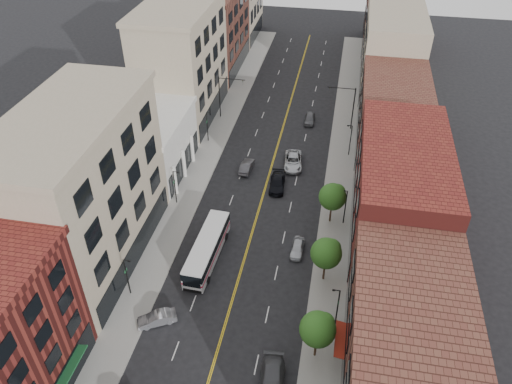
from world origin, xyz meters
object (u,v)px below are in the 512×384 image
Objects in this scene: car_parked_mid at (272,383)px; car_lane_c at (310,119)px; car_lane_a at (277,183)px; car_angle_b at (157,319)px; car_lane_b at (293,161)px; city_bus at (207,248)px; car_parked_far at (297,248)px; car_lane_behind at (247,166)px.

car_parked_mid reaches higher than car_lane_c.
car_angle_b is at bearing -112.80° from car_lane_a.
car_lane_a is 0.89× the size of car_lane_b.
city_bus is 10.64m from car_parked_far.
city_bus is 1.94× the size of car_parked_mid.
car_lane_a is (5.82, 15.24, -0.91)m from city_bus.
city_bus is at bearing -105.04° from car_lane_c.
car_lane_a is at bearing 133.09° from car_angle_b.
car_lane_c is at bearing -113.30° from car_lane_behind.
car_angle_b is (-2.62, -9.88, -0.99)m from city_bus.
car_lane_a reaches higher than car_angle_b.
car_lane_b is 13.32m from car_lane_c.
car_parked_far is 0.89× the size of car_lane_behind.
car_lane_b is at bearing 71.47° from car_lane_a.
city_bus is 22.23m from car_lane_b.
car_lane_b reaches higher than car_angle_b.
car_lane_c is at bearing 78.71° from city_bus.
car_lane_b is (9.90, 30.87, 0.13)m from car_angle_b.
car_angle_b is 13.59m from car_parked_mid.
city_bus is 1.96× the size of car_lane_b.
city_bus reaches higher than car_parked_far.
car_lane_a reaches higher than car_lane_c.
city_bus reaches higher than car_angle_b.
car_parked_mid is 34.63m from car_lane_behind.
car_angle_b is at bearing -114.15° from car_lane_b.
car_angle_b is 32.41m from car_lane_b.
car_parked_mid is 1.52× the size of car_parked_far.
car_parked_far is at bearing -87.32° from car_lane_b.
car_angle_b is at bearing -105.30° from car_lane_c.
car_lane_b is (7.28, 20.99, -0.85)m from city_bus.
car_lane_a reaches higher than car_parked_far.
car_lane_b is at bearing 73.25° from city_bus.
city_bus reaches higher than car_lane_c.
city_bus is at bearing 136.81° from car_angle_b.
car_parked_mid is at bearing -53.66° from city_bus.
car_lane_c reaches higher than car_angle_b.
car_lane_c is (10.96, 44.15, 0.04)m from car_angle_b.
car_lane_c is (8.34, 34.27, -0.94)m from city_bus.
car_parked_mid is at bearing -92.01° from car_lane_b.
car_parked_mid is at bearing -89.38° from car_parked_far.
car_angle_b is 0.70× the size of car_lane_b.
car_lane_behind is 6.92m from car_lane_b.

